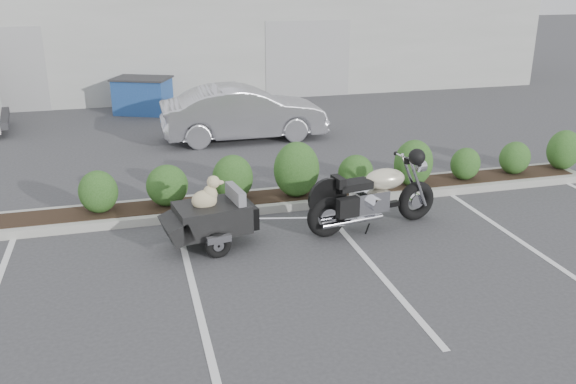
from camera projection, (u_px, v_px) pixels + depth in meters
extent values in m
plane|color=#38383A|center=(284.00, 255.00, 9.58)|extent=(90.00, 90.00, 0.00)
cube|color=#9E9E93|center=(305.00, 197.00, 11.79)|extent=(12.00, 1.00, 0.15)
cube|color=#9EA099|center=(176.00, 28.00, 24.31)|extent=(26.00, 10.00, 4.00)
torus|color=black|center=(327.00, 216.00, 10.12)|extent=(0.74, 0.30, 0.72)
torus|color=black|center=(416.00, 201.00, 10.81)|extent=(0.74, 0.30, 0.72)
cylinder|color=silver|center=(327.00, 216.00, 10.12)|extent=(0.32, 0.18, 0.30)
cylinder|color=silver|center=(416.00, 201.00, 10.81)|extent=(0.27, 0.15, 0.26)
cylinder|color=silver|center=(418.00, 182.00, 10.55)|extent=(0.47, 0.13, 0.96)
cylinder|color=silver|center=(410.00, 178.00, 10.73)|extent=(0.47, 0.13, 0.96)
cylinder|color=silver|center=(407.00, 159.00, 10.43)|extent=(0.16, 0.75, 0.04)
cylinder|color=silver|center=(421.00, 166.00, 10.61)|extent=(0.16, 0.21, 0.19)
sphere|color=black|center=(417.00, 157.00, 10.10)|extent=(0.32, 0.32, 0.28)
cube|color=silver|center=(369.00, 200.00, 10.38)|extent=(0.64, 0.46, 0.37)
cube|color=black|center=(374.00, 207.00, 10.47)|extent=(0.98, 0.26, 0.09)
ellipsoid|color=beige|center=(385.00, 179.00, 10.37)|extent=(0.77, 0.51, 0.36)
cube|color=black|center=(354.00, 185.00, 10.14)|extent=(0.64, 0.41, 0.13)
cube|color=black|center=(338.00, 182.00, 10.00)|extent=(0.18, 0.34, 0.17)
cylinder|color=silver|center=(352.00, 221.00, 10.13)|extent=(1.13, 0.28, 0.10)
cylinder|color=silver|center=(341.00, 213.00, 10.46)|extent=(1.13, 0.28, 0.10)
cube|color=black|center=(348.00, 207.00, 9.87)|extent=(0.39, 0.21, 0.32)
cube|color=black|center=(212.00, 217.00, 9.74)|extent=(1.24, 0.95, 0.45)
cube|color=slate|center=(236.00, 197.00, 9.80)|extent=(0.23, 0.68, 0.32)
cube|color=slate|center=(215.00, 210.00, 9.72)|extent=(0.85, 0.78, 0.04)
cube|color=black|center=(176.00, 228.00, 9.54)|extent=(0.53, 0.83, 0.39)
cube|color=black|center=(247.00, 215.00, 9.99)|extent=(0.30, 0.57, 0.37)
torus|color=black|center=(218.00, 246.00, 9.43)|extent=(0.43, 0.18, 0.42)
torus|color=black|center=(201.00, 225.00, 10.21)|extent=(0.43, 0.18, 0.42)
cube|color=silver|center=(219.00, 239.00, 9.34)|extent=(0.40, 0.15, 0.11)
cube|color=silver|center=(200.00, 216.00, 10.21)|extent=(0.40, 0.15, 0.11)
cylinder|color=black|center=(210.00, 235.00, 9.82)|extent=(0.20, 0.96, 0.04)
cylinder|color=silver|center=(262.00, 217.00, 10.12)|extent=(0.64, 0.14, 0.04)
ellipsoid|color=tan|center=(204.00, 200.00, 9.61)|extent=(0.44, 0.34, 0.32)
ellipsoid|color=tan|center=(210.00, 194.00, 9.62)|extent=(0.26, 0.25, 0.30)
sphere|color=tan|center=(213.00, 182.00, 9.58)|extent=(0.23, 0.23, 0.20)
ellipsoid|color=tan|center=(219.00, 183.00, 9.62)|extent=(0.16, 0.11, 0.08)
sphere|color=black|center=(223.00, 182.00, 9.65)|extent=(0.04, 0.04, 0.04)
ellipsoid|color=tan|center=(212.00, 182.00, 9.50)|extent=(0.06, 0.05, 0.11)
ellipsoid|color=tan|center=(210.00, 180.00, 9.60)|extent=(0.06, 0.05, 0.11)
cylinder|color=tan|center=(214.00, 207.00, 9.65)|extent=(0.05, 0.05, 0.13)
cylinder|color=tan|center=(211.00, 205.00, 9.76)|extent=(0.05, 0.05, 0.13)
imported|color=#B9B7BF|center=(244.00, 113.00, 15.84)|extent=(4.27, 1.50, 1.40)
cube|color=navy|center=(143.00, 96.00, 18.80)|extent=(1.89, 1.61, 1.06)
cube|color=#2D2D30|center=(141.00, 78.00, 18.61)|extent=(2.00, 1.73, 0.05)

